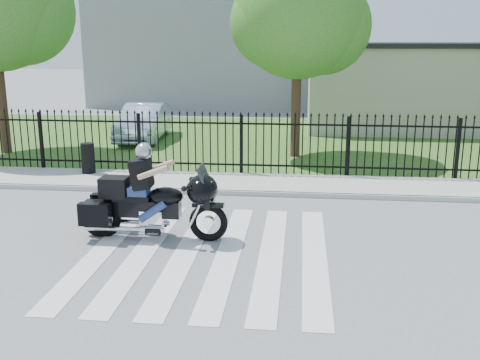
# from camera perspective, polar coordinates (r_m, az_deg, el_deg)

# --- Properties ---
(ground) EXTENTS (120.00, 120.00, 0.00)m
(ground) POSITION_cam_1_polar(r_m,az_deg,el_deg) (10.63, -3.34, -7.41)
(ground) COLOR slate
(ground) RESTS_ON ground
(crosswalk) EXTENTS (5.00, 5.50, 0.01)m
(crosswalk) POSITION_cam_1_polar(r_m,az_deg,el_deg) (10.63, -3.34, -7.38)
(crosswalk) COLOR silver
(crosswalk) RESTS_ON ground
(sidewalk) EXTENTS (40.00, 2.00, 0.12)m
(sidewalk) POSITION_cam_1_polar(r_m,az_deg,el_deg) (15.32, -0.26, -0.31)
(sidewalk) COLOR #ADAAA3
(sidewalk) RESTS_ON ground
(curb) EXTENTS (40.00, 0.12, 0.12)m
(curb) POSITION_cam_1_polar(r_m,az_deg,el_deg) (14.36, -0.71, -1.32)
(curb) COLOR #ADAAA3
(curb) RESTS_ON ground
(grass_strip) EXTENTS (40.00, 12.00, 0.02)m
(grass_strip) POSITION_cam_1_polar(r_m,az_deg,el_deg) (22.15, 1.80, 4.11)
(grass_strip) COLOR #28571E
(grass_strip) RESTS_ON ground
(iron_fence) EXTENTS (26.00, 0.04, 1.80)m
(iron_fence) POSITION_cam_1_polar(r_m,az_deg,el_deg) (16.11, 0.14, 3.48)
(iron_fence) COLOR black
(iron_fence) RESTS_ON ground
(tree_mid) EXTENTS (4.20, 4.20, 6.78)m
(tree_mid) POSITION_cam_1_polar(r_m,az_deg,el_deg) (18.75, 5.93, 16.49)
(tree_mid) COLOR #382316
(tree_mid) RESTS_ON ground
(building_low) EXTENTS (10.00, 6.00, 3.50)m
(building_low) POSITION_cam_1_polar(r_m,az_deg,el_deg) (26.36, 18.08, 8.87)
(building_low) COLOR #B3AA95
(building_low) RESTS_ON ground
(building_low_roof) EXTENTS (10.20, 6.20, 0.20)m
(building_low_roof) POSITION_cam_1_polar(r_m,az_deg,el_deg) (26.28, 18.40, 12.89)
(building_low_roof) COLOR black
(building_low_roof) RESTS_ON building_low
(building_tall) EXTENTS (15.00, 10.00, 12.00)m
(building_tall) POSITION_cam_1_polar(r_m,az_deg,el_deg) (36.10, -1.28, 17.59)
(building_tall) COLOR gray
(building_tall) RESTS_ON ground
(motorcycle_rider) EXTENTS (3.00, 0.89, 1.99)m
(motorcycle_rider) POSITION_cam_1_polar(r_m,az_deg,el_deg) (11.27, -9.24, -1.93)
(motorcycle_rider) COLOR black
(motorcycle_rider) RESTS_ON ground
(parked_car) EXTENTS (1.70, 4.32, 1.40)m
(parked_car) POSITION_cam_1_polar(r_m,az_deg,el_deg) (22.28, -9.74, 5.82)
(parked_car) COLOR #AFC1DD
(parked_car) RESTS_ON grass_strip
(litter_bin) EXTENTS (0.49, 0.49, 0.87)m
(litter_bin) POSITION_cam_1_polar(r_m,az_deg,el_deg) (16.73, -15.18, 2.17)
(litter_bin) COLOR black
(litter_bin) RESTS_ON sidewalk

